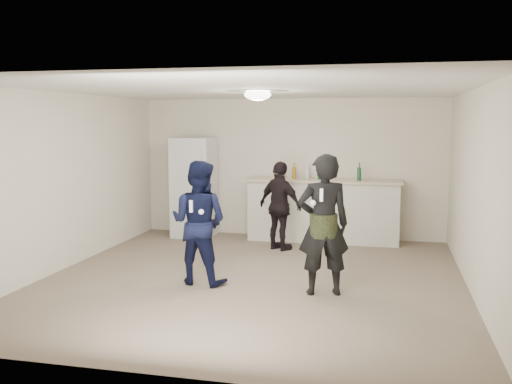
% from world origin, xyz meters
% --- Properties ---
extents(floor, '(6.00, 6.00, 0.00)m').
position_xyz_m(floor, '(0.00, 0.00, 0.00)').
color(floor, '#6B5B4C').
rests_on(floor, ground).
extents(ceiling, '(6.00, 6.00, 0.00)m').
position_xyz_m(ceiling, '(0.00, 0.00, 2.50)').
color(ceiling, silver).
rests_on(ceiling, wall_back).
extents(wall_back, '(6.00, 0.00, 6.00)m').
position_xyz_m(wall_back, '(0.00, 3.00, 1.25)').
color(wall_back, beige).
rests_on(wall_back, floor).
extents(wall_front, '(6.00, 0.00, 6.00)m').
position_xyz_m(wall_front, '(0.00, -3.00, 1.25)').
color(wall_front, beige).
rests_on(wall_front, floor).
extents(wall_left, '(0.00, 6.00, 6.00)m').
position_xyz_m(wall_left, '(-2.75, 0.00, 1.25)').
color(wall_left, beige).
rests_on(wall_left, floor).
extents(wall_right, '(0.00, 6.00, 6.00)m').
position_xyz_m(wall_right, '(2.75, 0.00, 1.25)').
color(wall_right, beige).
rests_on(wall_right, floor).
extents(counter, '(2.60, 0.56, 1.05)m').
position_xyz_m(counter, '(0.63, 2.67, 0.53)').
color(counter, beige).
rests_on(counter, floor).
extents(counter_top, '(2.68, 0.64, 0.04)m').
position_xyz_m(counter_top, '(0.63, 2.67, 1.07)').
color(counter_top, '#B8A48F').
rests_on(counter_top, counter).
extents(fridge, '(0.70, 0.70, 1.80)m').
position_xyz_m(fridge, '(-1.72, 2.60, 0.90)').
color(fridge, silver).
rests_on(fridge, floor).
extents(fridge_handle, '(0.02, 0.02, 0.60)m').
position_xyz_m(fridge_handle, '(-1.44, 2.23, 1.30)').
color(fridge_handle, silver).
rests_on(fridge_handle, fridge).
extents(ceiling_dome, '(0.36, 0.36, 0.16)m').
position_xyz_m(ceiling_dome, '(0.00, 0.30, 2.45)').
color(ceiling_dome, white).
rests_on(ceiling_dome, ceiling).
extents(shaker, '(0.08, 0.08, 0.17)m').
position_xyz_m(shaker, '(-0.17, 2.63, 1.18)').
color(shaker, silver).
rests_on(shaker, counter_top).
extents(man, '(0.85, 0.71, 1.60)m').
position_xyz_m(man, '(-0.64, -0.32, 0.80)').
color(man, '#0F143E').
rests_on(man, floor).
extents(woman, '(0.72, 0.57, 1.72)m').
position_xyz_m(woman, '(0.98, -0.44, 0.86)').
color(woman, black).
rests_on(woman, floor).
extents(camo_shorts, '(0.34, 0.34, 0.28)m').
position_xyz_m(camo_shorts, '(0.98, -0.44, 0.85)').
color(camo_shorts, '#2A3417').
rests_on(camo_shorts, woman).
extents(spectator, '(0.91, 0.74, 1.45)m').
position_xyz_m(spectator, '(0.03, 1.82, 0.73)').
color(spectator, black).
rests_on(spectator, floor).
extents(remote_man, '(0.04, 0.04, 0.15)m').
position_xyz_m(remote_man, '(-0.64, -0.60, 1.05)').
color(remote_man, white).
rests_on(remote_man, man).
extents(nunchuk_man, '(0.07, 0.07, 0.07)m').
position_xyz_m(nunchuk_man, '(-0.52, -0.57, 0.98)').
color(nunchuk_man, white).
rests_on(nunchuk_man, man).
extents(remote_woman, '(0.04, 0.04, 0.15)m').
position_xyz_m(remote_woman, '(0.98, -0.69, 1.25)').
color(remote_woman, white).
rests_on(remote_woman, woman).
extents(nunchuk_woman, '(0.07, 0.07, 0.07)m').
position_xyz_m(nunchuk_woman, '(0.88, -0.66, 1.15)').
color(nunchuk_woman, white).
rests_on(nunchuk_woman, woman).
extents(bottle_cluster, '(1.21, 0.22, 0.24)m').
position_xyz_m(bottle_cluster, '(0.57, 2.70, 1.20)').
color(bottle_cluster, '#124023').
rests_on(bottle_cluster, counter_top).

